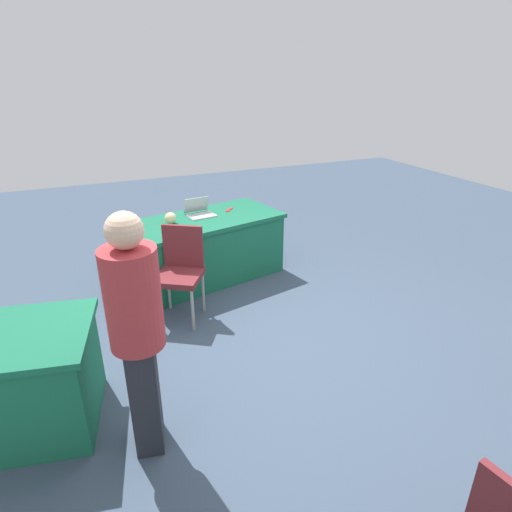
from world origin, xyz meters
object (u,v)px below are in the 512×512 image
object	(u,v)px
person_presenter	(137,327)
laptop_silver	(200,212)
scissors_red	(229,210)
chair_near_front	(180,268)
yarn_ball	(171,218)
table_foreground	(206,248)

from	to	relation	value
person_presenter	laptop_silver	world-z (taller)	person_presenter
laptop_silver	scissors_red	xyz separation A→B (m)	(-0.40, -0.06, -0.04)
person_presenter	laptop_silver	bearing A→B (deg)	-13.35
chair_near_front	person_presenter	distance (m)	1.74
yarn_ball	chair_near_front	bearing A→B (deg)	82.48
table_foreground	scissors_red	xyz separation A→B (m)	(-0.39, -0.19, 0.39)
person_presenter	yarn_ball	world-z (taller)	person_presenter
person_presenter	scissors_red	xyz separation A→B (m)	(-1.54, -2.55, -0.17)
yarn_ball	scissors_red	bearing A→B (deg)	-163.96
table_foreground	yarn_ball	world-z (taller)	yarn_ball
table_foreground	yarn_ball	bearing A→B (deg)	6.07
yarn_ball	scissors_red	distance (m)	0.83
table_foreground	chair_near_front	world-z (taller)	chair_near_front
laptop_silver	scissors_red	bearing A→B (deg)	-178.77
chair_near_front	laptop_silver	size ratio (longest dim) A/B	2.73
scissors_red	chair_near_front	bearing A→B (deg)	-1.42
laptop_silver	scissors_red	world-z (taller)	laptop_silver
table_foreground	chair_near_front	distance (m)	0.96
table_foreground	chair_near_front	bearing A→B (deg)	57.48
table_foreground	laptop_silver	xyz separation A→B (m)	(0.01, -0.12, 0.42)
person_presenter	scissors_red	bearing A→B (deg)	-19.86
chair_near_front	scissors_red	xyz separation A→B (m)	(-0.90, -0.99, 0.22)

